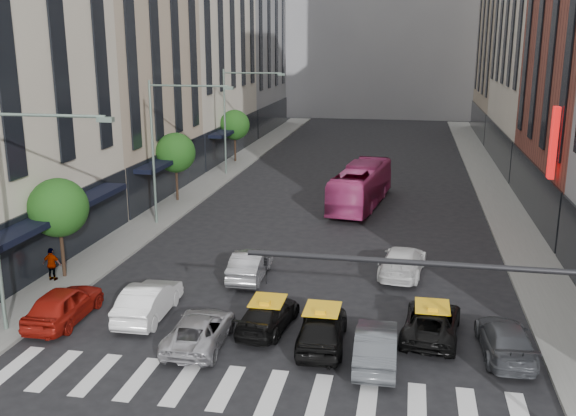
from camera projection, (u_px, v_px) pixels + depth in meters
The scene contains 26 objects.
ground at pixel (244, 415), 20.29m from camera, with size 160.00×160.00×0.00m, color black.
sidewalk_left at pixel (199, 189), 50.86m from camera, with size 3.00×96.00×0.15m, color slate.
sidewalk_right at pixel (501, 202), 46.69m from camera, with size 3.00×96.00×0.15m, color slate.
building_left_b at pixel (113, 33), 46.94m from camera, with size 8.00×16.00×24.00m, color tan.
building_left_d at pixel (241, 12), 81.34m from camera, with size 8.00×18.00×30.00m, color gray.
building_right_d at pixel (521, 18), 75.42m from camera, with size 8.00×18.00×28.00m, color tan.
tree_near at pixel (58, 208), 31.00m from camera, with size 2.88×2.88×4.95m.
tree_mid at pixel (176, 153), 46.21m from camera, with size 2.88×2.88×4.95m.
tree_far at pixel (235, 125), 61.41m from camera, with size 2.88×2.88×4.95m.
streetlamp_near at pixel (12, 192), 24.41m from camera, with size 5.38×0.25×9.00m.
streetlamp_mid at pixel (167, 134), 39.62m from camera, with size 5.38×0.25×9.00m.
streetlamp_far at pixel (235, 108), 54.82m from camera, with size 5.38×0.25×9.00m.
traffic_signal at pixel (515, 317), 16.81m from camera, with size 10.10×0.20×6.00m.
liberty_sign at pixel (554, 143), 35.48m from camera, with size 0.30×0.70×4.00m.
car_red at pixel (64, 304), 26.90m from camera, with size 1.81×4.49×1.53m, color maroon.
car_white_front at pixel (149, 300), 27.35m from camera, with size 1.59×4.56×1.50m, color white.
car_silver at pixel (200, 330), 24.84m from camera, with size 2.06×4.47×1.24m, color #A3A2A8.
taxi_left at pixel (268, 315), 26.21m from camera, with size 1.72×4.24×1.23m, color black.
taxi_center at pixel (322, 328), 24.72m from camera, with size 1.79×4.46×1.52m, color black.
car_grey_mid at pixel (376, 345), 23.41m from camera, with size 1.50×4.29×1.41m, color #45484D.
taxi_right at pixel (431, 322), 25.54m from camera, with size 2.11×4.58×1.27m, color black.
car_grey_curb at pixel (505, 339), 24.00m from camera, with size 1.82×4.48×1.30m, color #414449.
car_row2_left at pixel (250, 264), 31.90m from camera, with size 1.52×4.35×1.43m, color #9F9FA4.
car_row2_right at pixel (403, 261), 32.35m from camera, with size 1.99×4.91×1.42m, color white.
bus at pixel (361, 186), 45.56m from camera, with size 2.48×10.62×2.96m, color #BE3778.
pedestrian_far at pixel (52, 264), 31.12m from camera, with size 0.96×0.40×1.63m, color gray.
Camera 1 is at (4.75, -17.38, 11.49)m, focal length 40.00 mm.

